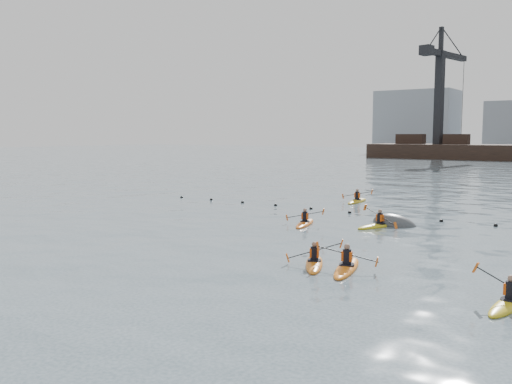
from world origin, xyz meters
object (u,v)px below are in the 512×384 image
Objects in this scene: kayaker_2 at (305,223)px; kayaker_4 at (347,267)px; kayaker_1 at (510,302)px; kayaker_3 at (380,225)px; kayaker_5 at (357,201)px; kayaker_0 at (314,262)px; mooring_buoy at (395,226)px.

kayaker_4 is (6.51, -8.22, 0.01)m from kayaker_2.
kayaker_1 is at bearing -53.36° from kayaker_2.
kayaker_3 is 0.98× the size of kayaker_4.
kayaker_1 is 25.29m from kayaker_5.
kayaker_0 reaches higher than mooring_buoy.
kayaker_5 is (-14.37, 20.82, 0.01)m from kayaker_1.
kayaker_2 is at bearing 94.71° from kayaker_0.
mooring_buoy is at bearing 131.13° from kayaker_1.
kayaker_1 is 1.35× the size of mooring_buoy.
kayaker_3 reaches higher than kayaker_2.
mooring_buoy is (0.57, 0.86, -0.11)m from kayaker_3.
kayaker_5 is at bearing 82.53° from kayaker_0.
kayaker_0 reaches higher than kayaker_5.
mooring_buoy is (6.29, -8.81, -0.11)m from kayaker_5.
kayaker_5 is (-1.89, 11.41, 0.01)m from kayaker_2.
kayaker_4 is (-5.97, 1.19, 0.01)m from kayaker_1.
kayaker_2 is at bearing -149.50° from mooring_buoy.
kayaker_1 is at bearing -56.08° from mooring_buoy.
kayaker_4 reaches higher than mooring_buoy.
mooring_buoy is (-8.07, 12.00, -0.10)m from kayaker_1.
kayaker_2 is 11.56m from kayaker_5.
kayaker_5 is at bearing 139.99° from kayaker_3.
kayaker_2 is at bearing -85.64° from kayaker_5.
kayaker_1 reaches higher than kayaker_2.
kayaker_0 is 10.09m from kayaker_3.
kayaker_3 is (3.84, 1.74, 0.00)m from kayaker_2.
kayaker_1 is at bearing 153.85° from kayaker_4.
kayaker_3 reaches higher than mooring_buoy.
kayaker_2 is 0.96× the size of kayaker_3.
kayaker_3 reaches higher than kayaker_0.
mooring_buoy is at bearing 14.16° from kayaker_2.
kayaker_0 is 0.96× the size of kayaker_2.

